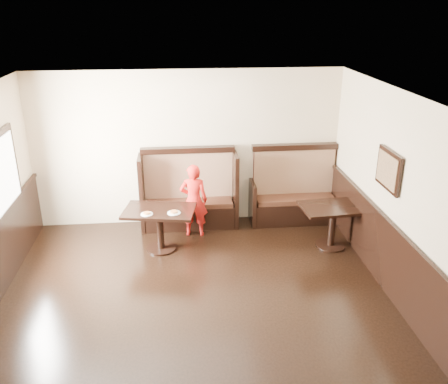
{
  "coord_description": "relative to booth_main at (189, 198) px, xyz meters",
  "views": [
    {
      "loc": [
        -0.17,
        -4.7,
        3.86
      ],
      "look_at": [
        0.54,
        2.35,
        1.0
      ],
      "focal_mm": 38.0,
      "sensor_mm": 36.0,
      "label": 1
    }
  ],
  "objects": [
    {
      "name": "child",
      "position": [
        0.07,
        -0.43,
        0.13
      ],
      "size": [
        0.51,
        0.36,
        1.31
      ],
      "primitive_type": "imported",
      "rotation": [
        0.0,
        0.0,
        3.03
      ],
      "color": "red",
      "rests_on": "ground"
    },
    {
      "name": "booth_neighbor",
      "position": [
        1.95,
        -0.0,
        -0.05
      ],
      "size": [
        1.65,
        0.72,
        1.45
      ],
      "color": "black",
      "rests_on": "ground"
    },
    {
      "name": "table_neighbor",
      "position": [
        2.34,
        -1.1,
        0.02
      ],
      "size": [
        1.11,
        0.77,
        0.74
      ],
      "rotation": [
        0.0,
        0.0,
        0.08
      ],
      "color": "black",
      "rests_on": "ground"
    },
    {
      "name": "ground",
      "position": [
        0.0,
        -3.3,
        -0.53
      ],
      "size": [
        7.0,
        7.0,
        0.0
      ],
      "primitive_type": "plane",
      "color": "black",
      "rests_on": "ground"
    },
    {
      "name": "pizza_plate_right",
      "position": [
        -0.27,
        -1.08,
        0.21
      ],
      "size": [
        0.21,
        0.21,
        0.04
      ],
      "color": "white",
      "rests_on": "table_main"
    },
    {
      "name": "room_shell",
      "position": [
        -0.3,
        -3.01,
        0.14
      ],
      "size": [
        7.0,
        7.0,
        7.0
      ],
      "color": "beige",
      "rests_on": "ground"
    },
    {
      "name": "booth_main",
      "position": [
        0.0,
        0.0,
        0.0
      ],
      "size": [
        1.75,
        0.72,
        1.45
      ],
      "color": "black",
      "rests_on": "ground"
    },
    {
      "name": "table_main",
      "position": [
        -0.51,
        -0.92,
        0.03
      ],
      "size": [
        1.25,
        0.9,
        0.72
      ],
      "rotation": [
        0.0,
        0.0,
        -0.18
      ],
      "color": "black",
      "rests_on": "ground"
    },
    {
      "name": "pizza_plate_left",
      "position": [
        -0.7,
        -1.09,
        0.21
      ],
      "size": [
        0.19,
        0.19,
        0.04
      ],
      "color": "white",
      "rests_on": "table_main"
    }
  ]
}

